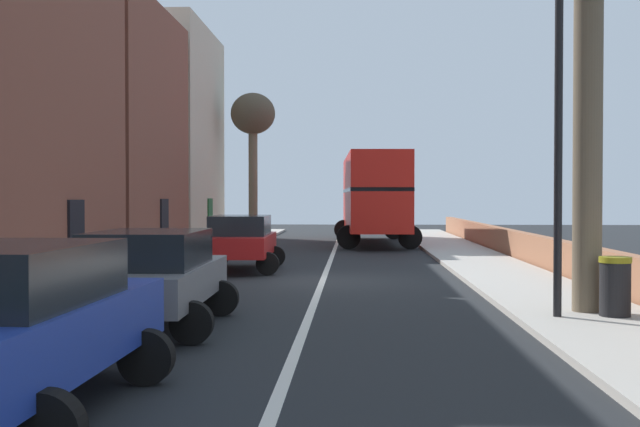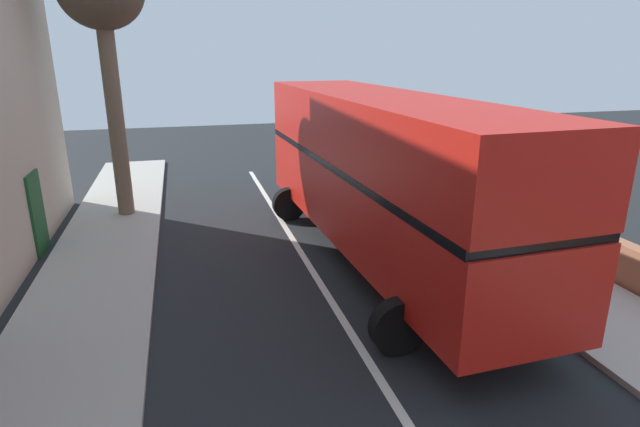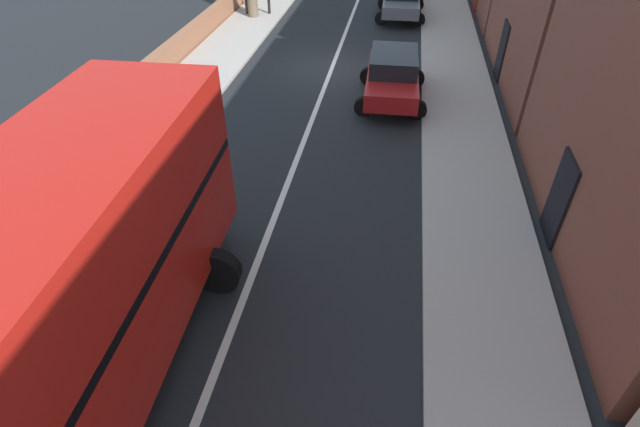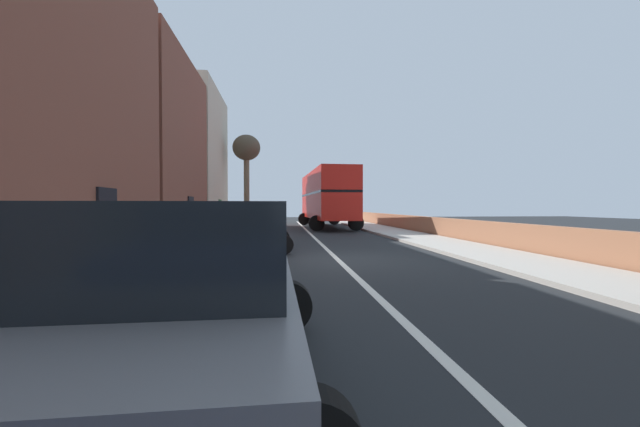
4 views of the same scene
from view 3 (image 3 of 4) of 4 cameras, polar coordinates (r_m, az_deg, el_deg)
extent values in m
plane|color=black|center=(20.50, 1.43, 16.90)|extent=(84.00, 84.00, 0.00)
cube|color=silver|center=(20.50, 1.43, 16.91)|extent=(0.16, 54.00, 0.01)
cube|color=#B2ADA3|center=(20.44, 15.70, 15.66)|extent=(2.60, 60.00, 0.12)
cube|color=#B2ADA3|center=(21.66, -12.14, 17.45)|extent=(2.60, 60.00, 0.12)
cube|color=black|center=(20.34, 20.76, 17.57)|extent=(0.08, 1.10, 2.10)
cube|color=black|center=(11.93, 26.48, 1.46)|extent=(0.08, 1.10, 2.10)
cube|color=#9E6647|center=(22.10, -16.27, 18.45)|extent=(0.36, 54.00, 0.99)
cube|color=red|center=(7.71, -31.94, -19.64)|extent=(2.94, 11.42, 1.70)
cylinder|color=black|center=(9.98, -12.20, -6.67)|extent=(1.01, 0.34, 1.00)
cylinder|color=black|center=(11.01, -25.00, -5.03)|extent=(1.01, 0.34, 1.00)
cube|color=#AD1919|center=(17.54, 8.57, 15.46)|extent=(1.82, 4.33, 0.58)
cube|color=black|center=(17.53, 8.77, 17.46)|extent=(1.64, 2.39, 0.57)
cylinder|color=black|center=(16.54, 11.44, 11.98)|extent=(0.64, 0.23, 0.64)
cylinder|color=black|center=(16.51, 5.18, 12.54)|extent=(0.64, 0.23, 0.64)
cylinder|color=black|center=(18.97, 11.29, 15.45)|extent=(0.64, 0.23, 0.64)
cylinder|color=black|center=(18.95, 5.76, 15.95)|extent=(0.64, 0.23, 0.64)
cube|color=slate|center=(27.29, 9.61, 23.51)|extent=(1.86, 4.58, 0.57)
cylinder|color=black|center=(26.06, 11.61, 21.60)|extent=(0.64, 0.23, 0.64)
cylinder|color=black|center=(26.04, 7.29, 22.01)|extent=(0.64, 0.23, 0.64)
cylinder|color=black|center=(28.79, 11.53, 23.14)|extent=(0.64, 0.23, 0.64)
cylinder|color=black|center=(28.77, 7.57, 23.52)|extent=(0.64, 0.23, 0.64)
cylinder|color=black|center=(27.62, -8.31, 23.41)|extent=(0.52, 0.52, 0.92)
camera|label=1|loc=(39.81, 4.98, 30.37)|focal=44.38mm
camera|label=2|loc=(13.87, 11.02, 27.64)|focal=28.83mm
camera|label=4|loc=(30.33, 8.28, 26.68)|focal=20.78mm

